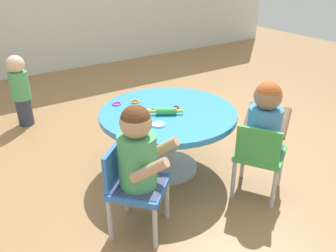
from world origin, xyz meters
name	(u,v)px	position (x,y,z in m)	size (l,w,h in m)	color
ground_plane	(168,168)	(0.00, 0.00, 0.00)	(10.00, 10.00, 0.00)	#9E7247
craft_table	(168,124)	(0.00, 0.00, 0.38)	(0.97, 0.97, 0.48)	silver
child_chair_left	(133,185)	(-0.51, -0.42, 0.31)	(0.42, 0.42, 0.54)	#B7B7BC
seated_child_left	(138,151)	(-0.49, -0.45, 0.53)	(0.43, 0.44, 0.51)	#3F4772
child_chair_right	(259,155)	(0.32, -0.58, 0.31)	(0.41, 0.41, 0.54)	#B7B7BC
seated_child_right	(265,121)	(0.35, -0.56, 0.53)	(0.44, 0.41, 0.51)	#3F4772
toddler_standing	(20,89)	(-0.71, 1.40, 0.36)	(0.17, 0.17, 0.67)	#33384C
rolling_pin	(166,111)	(-0.05, -0.05, 0.51)	(0.21, 0.14, 0.05)	green
craft_scissors	(148,110)	(-0.11, 0.09, 0.48)	(0.14, 0.12, 0.01)	silver
playdough_blob_0	(158,124)	(-0.18, -0.16, 0.49)	(0.09, 0.09, 0.01)	#8CCCF2
cookie_cutter_0	(176,107)	(0.08, 0.01, 0.49)	(0.05, 0.05, 0.01)	red
cookie_cutter_1	(135,102)	(-0.12, 0.27, 0.49)	(0.06, 0.06, 0.01)	orange
cookie_cutter_2	(117,104)	(-0.25, 0.30, 0.49)	(0.07, 0.07, 0.01)	#D83FA5
cookie_cutter_3	(128,122)	(-0.32, -0.01, 0.49)	(0.06, 0.06, 0.01)	orange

